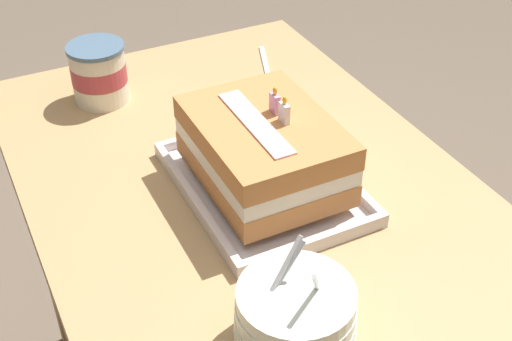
{
  "coord_description": "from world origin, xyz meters",
  "views": [
    {
      "loc": [
        0.79,
        -0.38,
        1.43
      ],
      "look_at": [
        0.01,
        0.01,
        0.78
      ],
      "focal_mm": 48.47,
      "sensor_mm": 36.0,
      "label": 1
    }
  ],
  "objects_px": {
    "serving_spoon_near_tray": "(268,73)",
    "foil_tray": "(264,185)",
    "bowl_stack": "(295,319)",
    "ice_cream_tub": "(99,73)",
    "birthday_cake": "(264,149)"
  },
  "relations": [
    {
      "from": "foil_tray",
      "to": "bowl_stack",
      "type": "bearing_deg",
      "value": -20.15
    },
    {
      "from": "serving_spoon_near_tray",
      "to": "foil_tray",
      "type": "bearing_deg",
      "value": -28.24
    },
    {
      "from": "foil_tray",
      "to": "ice_cream_tub",
      "type": "xyz_separation_m",
      "value": [
        -0.38,
        -0.15,
        0.05
      ]
    },
    {
      "from": "bowl_stack",
      "to": "ice_cream_tub",
      "type": "height_order",
      "value": "bowl_stack"
    },
    {
      "from": "ice_cream_tub",
      "to": "serving_spoon_near_tray",
      "type": "height_order",
      "value": "ice_cream_tub"
    },
    {
      "from": "serving_spoon_near_tray",
      "to": "bowl_stack",
      "type": "bearing_deg",
      "value": -24.54
    },
    {
      "from": "bowl_stack",
      "to": "serving_spoon_near_tray",
      "type": "bearing_deg",
      "value": 155.46
    },
    {
      "from": "foil_tray",
      "to": "birthday_cake",
      "type": "height_order",
      "value": "birthday_cake"
    },
    {
      "from": "birthday_cake",
      "to": "bowl_stack",
      "type": "distance_m",
      "value": 0.31
    },
    {
      "from": "ice_cream_tub",
      "to": "serving_spoon_near_tray",
      "type": "relative_size",
      "value": 0.73
    },
    {
      "from": "birthday_cake",
      "to": "ice_cream_tub",
      "type": "bearing_deg",
      "value": -158.44
    },
    {
      "from": "birthday_cake",
      "to": "serving_spoon_near_tray",
      "type": "height_order",
      "value": "birthday_cake"
    },
    {
      "from": "foil_tray",
      "to": "serving_spoon_near_tray",
      "type": "relative_size",
      "value": 2.13
    },
    {
      "from": "bowl_stack",
      "to": "ice_cream_tub",
      "type": "distance_m",
      "value": 0.68
    },
    {
      "from": "bowl_stack",
      "to": "serving_spoon_near_tray",
      "type": "height_order",
      "value": "bowl_stack"
    }
  ]
}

